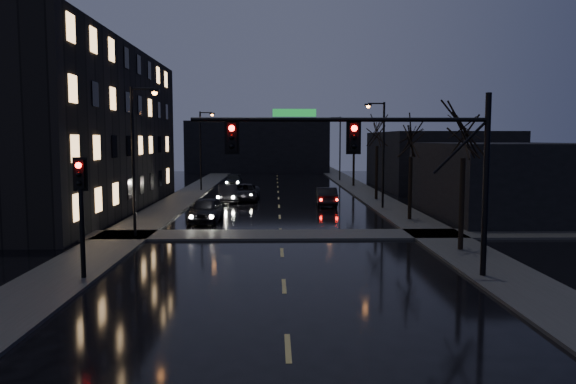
{
  "coord_description": "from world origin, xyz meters",
  "views": [
    {
      "loc": [
        -0.32,
        -11.8,
        5.3
      ],
      "look_at": [
        0.2,
        10.26,
        3.2
      ],
      "focal_mm": 35.0,
      "sensor_mm": 36.0,
      "label": 1
    }
  ],
  "objects": [
    {
      "name": "oncoming_car_a",
      "position": [
        -4.73,
        23.68,
        0.79
      ],
      "size": [
        2.09,
        4.71,
        1.58
      ],
      "primitive_type": "imported",
      "rotation": [
        0.0,
        0.0,
        -0.05
      ],
      "color": "black",
      "rests_on": "ground"
    },
    {
      "name": "commercial_right_near",
      "position": [
        15.5,
        26.0,
        2.5
      ],
      "size": [
        10.0,
        14.0,
        5.0
      ],
      "primitive_type": "cube",
      "color": "black",
      "rests_on": "ground"
    },
    {
      "name": "streetlight_l_far",
      "position": [
        -7.58,
        45.0,
        4.77
      ],
      "size": [
        1.53,
        0.28,
        8.0
      ],
      "color": "black",
      "rests_on": "ground"
    },
    {
      "name": "tree_mid_a",
      "position": [
        8.4,
        24.0,
        5.83
      ],
      "size": [
        3.3,
        3.3,
        7.58
      ],
      "color": "black",
      "rests_on": "ground"
    },
    {
      "name": "lead_car",
      "position": [
        3.76,
        32.4,
        0.73
      ],
      "size": [
        1.69,
        4.5,
        1.47
      ],
      "primitive_type": "imported",
      "rotation": [
        0.0,
        0.0,
        3.11
      ],
      "color": "black",
      "rests_on": "ground"
    },
    {
      "name": "signal_mast",
      "position": [
        3.85,
        9.0,
        4.87
      ],
      "size": [
        11.11,
        0.41,
        7.0
      ],
      "color": "black",
      "rests_on": "ground"
    },
    {
      "name": "oncoming_car_c",
      "position": [
        -2.91,
        36.32,
        0.71
      ],
      "size": [
        2.5,
        5.18,
        1.42
      ],
      "primitive_type": "imported",
      "rotation": [
        0.0,
        0.0,
        -0.03
      ],
      "color": "black",
      "rests_on": "ground"
    },
    {
      "name": "sidewalk_right",
      "position": [
        8.5,
        35.0,
        0.06
      ],
      "size": [
        3.0,
        140.0,
        0.12
      ],
      "primitive_type": "cube",
      "color": "#2D2D2B",
      "rests_on": "ground"
    },
    {
      "name": "signal_pole_left",
      "position": [
        -7.5,
        8.99,
        3.01
      ],
      "size": [
        0.35,
        0.41,
        4.53
      ],
      "color": "black",
      "rests_on": "ground"
    },
    {
      "name": "streetlight_r_far",
      "position": [
        7.58,
        58.0,
        4.77
      ],
      "size": [
        1.53,
        0.28,
        8.0
      ],
      "color": "black",
      "rests_on": "ground"
    },
    {
      "name": "tree_far",
      "position": [
        8.4,
        50.0,
        6.06
      ],
      "size": [
        3.43,
        3.43,
        7.88
      ],
      "color": "black",
      "rests_on": "ground"
    },
    {
      "name": "sidewalk_cross",
      "position": [
        0.0,
        18.5,
        0.06
      ],
      "size": [
        40.0,
        3.0,
        0.12
      ],
      "primitive_type": "cube",
      "color": "#2D2D2B",
      "rests_on": "ground"
    },
    {
      "name": "oncoming_car_b",
      "position": [
        -4.26,
        34.92,
        0.72
      ],
      "size": [
        2.11,
        4.52,
        1.43
      ],
      "primitive_type": "imported",
      "rotation": [
        0.0,
        0.0,
        0.14
      ],
      "color": "black",
      "rests_on": "ground"
    },
    {
      "name": "streetlight_r_mid",
      "position": [
        7.58,
        30.0,
        4.77
      ],
      "size": [
        1.53,
        0.28,
        8.0
      ],
      "color": "black",
      "rests_on": "ground"
    },
    {
      "name": "tree_near",
      "position": [
        8.4,
        14.0,
        6.22
      ],
      "size": [
        3.52,
        3.52,
        8.08
      ],
      "color": "black",
      "rests_on": "ground"
    },
    {
      "name": "ground",
      "position": [
        0.0,
        0.0,
        0.0
      ],
      "size": [
        160.0,
        160.0,
        0.0
      ],
      "primitive_type": "plane",
      "color": "black",
      "rests_on": "ground"
    },
    {
      "name": "tree_mid_b",
      "position": [
        8.4,
        36.0,
        6.61
      ],
      "size": [
        3.74,
        3.74,
        8.59
      ],
      "color": "black",
      "rests_on": "ground"
    },
    {
      "name": "commercial_right_far",
      "position": [
        17.0,
        48.0,
        3.0
      ],
      "size": [
        12.0,
        18.0,
        6.0
      ],
      "primitive_type": "cube",
      "color": "black",
      "rests_on": "ground"
    },
    {
      "name": "streetlight_l_near",
      "position": [
        -7.58,
        18.0,
        4.77
      ],
      "size": [
        1.53,
        0.28,
        8.0
      ],
      "color": "black",
      "rests_on": "ground"
    },
    {
      "name": "apartment_block",
      "position": [
        -16.5,
        30.0,
        6.0
      ],
      "size": [
        12.0,
        30.0,
        12.0
      ],
      "primitive_type": "cube",
      "color": "black",
      "rests_on": "ground"
    },
    {
      "name": "oncoming_car_d",
      "position": [
        -4.89,
        50.29,
        0.66
      ],
      "size": [
        2.01,
        4.63,
        1.33
      ],
      "primitive_type": "imported",
      "rotation": [
        0.0,
        0.0,
        0.03
      ],
      "color": "black",
      "rests_on": "ground"
    },
    {
      "name": "sidewalk_left",
      "position": [
        -8.5,
        35.0,
        0.06
      ],
      "size": [
        3.0,
        140.0,
        0.12
      ],
      "primitive_type": "cube",
      "color": "#2D2D2B",
      "rests_on": "ground"
    },
    {
      "name": "far_block",
      "position": [
        -3.0,
        78.0,
        4.0
      ],
      "size": [
        22.0,
        10.0,
        8.0
      ],
      "primitive_type": "cube",
      "color": "black",
      "rests_on": "ground"
    }
  ]
}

